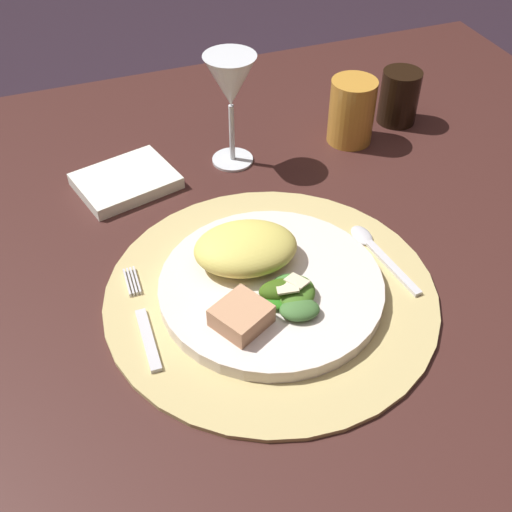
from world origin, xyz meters
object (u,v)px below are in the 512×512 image
(spoon, at_px, (374,248))
(wine_glass, at_px, (230,85))
(dining_table, at_px, (196,339))
(fork, at_px, (143,322))
(amber_tumbler, at_px, (352,111))
(dinner_plate, at_px, (271,287))
(dark_tumbler, at_px, (399,97))
(napkin, at_px, (126,181))

(spoon, bearing_deg, wine_glass, 111.35)
(dining_table, xyz_separation_m, fork, (-0.07, -0.07, 0.14))
(fork, bearing_deg, amber_tumbler, 34.73)
(amber_tumbler, bearing_deg, fork, -145.27)
(dining_table, height_order, dinner_plate, dinner_plate)
(dining_table, height_order, amber_tumbler, amber_tumbler)
(spoon, height_order, dark_tumbler, dark_tumbler)
(wine_glass, xyz_separation_m, dark_tumbler, (0.29, 0.02, -0.08))
(fork, height_order, dark_tumbler, dark_tumbler)
(fork, bearing_deg, dark_tumbler, 31.17)
(napkin, bearing_deg, amber_tumbler, -0.05)
(dinner_plate, xyz_separation_m, fork, (-0.15, 0.00, -0.01))
(dinner_plate, bearing_deg, napkin, 112.71)
(wine_glass, bearing_deg, amber_tumbler, -2.35)
(fork, height_order, wine_glass, wine_glass)
(dinner_plate, distance_m, fork, 0.15)
(wine_glass, bearing_deg, dark_tumbler, 3.37)
(spoon, bearing_deg, fork, -175.99)
(spoon, height_order, amber_tumbler, amber_tumbler)
(wine_glass, relative_size, dark_tumbler, 1.94)
(spoon, relative_size, napkin, 1.04)
(wine_glass, bearing_deg, napkin, -177.38)
(dinner_plate, bearing_deg, fork, 178.75)
(spoon, distance_m, wine_glass, 0.30)
(napkin, distance_m, amber_tumbler, 0.35)
(dinner_plate, xyz_separation_m, spoon, (0.15, 0.02, -0.01))
(napkin, bearing_deg, dinner_plate, -67.29)
(amber_tumbler, bearing_deg, wine_glass, 177.65)
(wine_glass, relative_size, amber_tumbler, 1.67)
(dining_table, relative_size, spoon, 10.80)
(spoon, bearing_deg, napkin, 136.56)
(napkin, relative_size, amber_tumbler, 1.32)
(napkin, bearing_deg, fork, -97.77)
(dinner_plate, distance_m, dark_tumbler, 0.45)
(spoon, bearing_deg, dinner_plate, -170.71)
(fork, relative_size, dark_tumbler, 1.83)
(napkin, xyz_separation_m, wine_glass, (0.16, 0.01, 0.12))
(dining_table, bearing_deg, spoon, -11.72)
(dinner_plate, relative_size, wine_glass, 1.57)
(dinner_plate, relative_size, fork, 1.67)
(dark_tumbler, bearing_deg, wine_glass, -176.63)
(fork, distance_m, dark_tumbler, 0.57)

